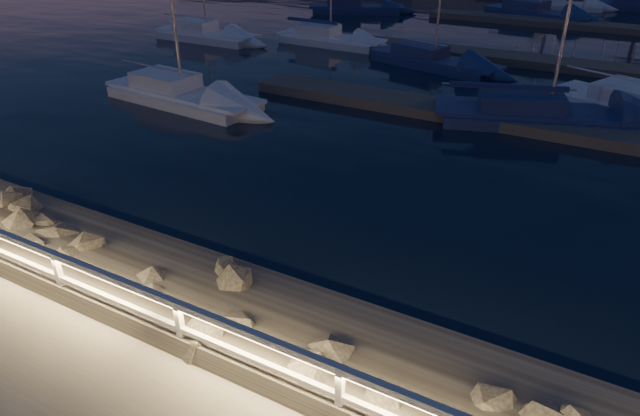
# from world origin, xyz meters

# --- Properties ---
(ground) EXTENTS (400.00, 400.00, 0.00)m
(ground) POSITION_xyz_m (0.00, 0.00, 0.00)
(ground) COLOR #9F9A8F
(ground) RESTS_ON ground
(harbor_water) EXTENTS (400.00, 440.00, 0.60)m
(harbor_water) POSITION_xyz_m (0.00, 31.22, -0.97)
(harbor_water) COLOR black
(harbor_water) RESTS_ON ground
(guard_rail) EXTENTS (44.11, 0.12, 1.06)m
(guard_rail) POSITION_xyz_m (-0.07, -0.00, 0.77)
(guard_rail) COLOR white
(guard_rail) RESTS_ON ground
(riprap) EXTENTS (39.71, 2.89, 1.35)m
(riprap) POSITION_xyz_m (1.44, 1.16, -0.15)
(riprap) COLOR slate
(riprap) RESTS_ON ground
(floating_docks) EXTENTS (22.00, 36.00, 0.40)m
(floating_docks) POSITION_xyz_m (0.00, 32.50, -0.40)
(floating_docks) COLOR #60564F
(floating_docks) RESTS_ON ground
(sailboat_a) EXTENTS (6.67, 2.17, 11.31)m
(sailboat_a) POSITION_xyz_m (-12.99, 25.02, -0.18)
(sailboat_a) COLOR silver
(sailboat_a) RESTS_ON ground
(sailboat_b) EXTENTS (7.60, 2.84, 12.68)m
(sailboat_b) POSITION_xyz_m (-12.92, 12.02, -0.17)
(sailboat_b) COLOR silver
(sailboat_b) RESTS_ON ground
(sailboat_c) EXTENTS (8.66, 4.95, 14.20)m
(sailboat_c) POSITION_xyz_m (0.80, 16.75, -0.16)
(sailboat_c) COLOR navy
(sailboat_c) RESTS_ON ground
(sailboat_e) EXTENTS (6.92, 2.14, 11.79)m
(sailboat_e) POSITION_xyz_m (-20.19, 22.37, -0.17)
(sailboat_e) COLOR silver
(sailboat_e) RESTS_ON ground
(sailboat_g) EXTENTS (7.37, 3.82, 12.06)m
(sailboat_g) POSITION_xyz_m (-5.84, 23.02, -0.21)
(sailboat_g) COLOR navy
(sailboat_g) RESTS_ON ground
(sailboat_i) EXTENTS (7.26, 4.75, 12.17)m
(sailboat_i) POSITION_xyz_m (-16.78, 36.04, -0.16)
(sailboat_i) COLOR navy
(sailboat_i) RESTS_ON ground
(sailboat_j) EXTENTS (8.34, 4.64, 13.71)m
(sailboat_j) POSITION_xyz_m (-4.09, 40.44, -0.15)
(sailboat_j) COLOR navy
(sailboat_j) RESTS_ON ground
(sailboat_n) EXTENTS (6.88, 3.03, 11.34)m
(sailboat_n) POSITION_xyz_m (-3.41, 45.98, -0.20)
(sailboat_n) COLOR silver
(sailboat_n) RESTS_ON ground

